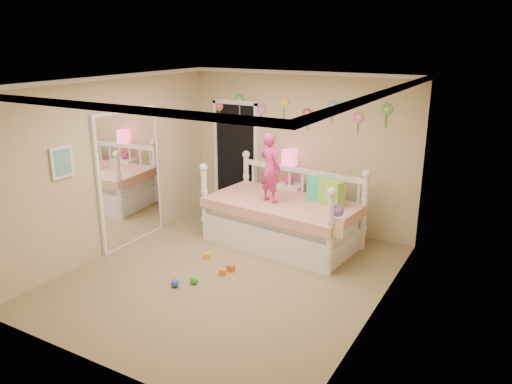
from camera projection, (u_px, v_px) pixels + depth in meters
The scene contains 18 objects.
floor at pixel (228, 276), 6.79m from camera, with size 4.00×4.50×0.01m, color #7F684C.
ceiling at pixel (224, 81), 6.01m from camera, with size 4.00×4.50×0.01m, color white.
back_wall at pixel (300, 151), 8.27m from camera, with size 4.00×0.01×2.60m, color tan.
left_wall at pixel (112, 165), 7.34m from camera, with size 0.01×4.50×2.60m, color tan.
right_wall at pixel (380, 210), 5.46m from camera, with size 0.01×4.50×2.60m, color tan.
crown_molding at pixel (224, 84), 6.02m from camera, with size 4.00×4.50×0.06m, color white, non-canonical shape.
daybed at pixel (282, 205), 7.67m from camera, with size 2.34×1.26×1.27m, color white, non-canonical shape.
pillow_turquoise at pixel (320, 189), 7.58m from camera, with size 0.38×0.13×0.38m, color #23B38B.
pillow_lime at pixel (331, 193), 7.40m from camera, with size 0.41×0.15×0.39m, color #89C43B.
child at pixel (270, 168), 7.46m from camera, with size 0.39×0.26×1.07m, color #D22F73.
nightstand at pixel (288, 206), 8.44m from camera, with size 0.45×0.35×0.76m, color white.
table_lamp at pixel (289, 162), 8.22m from camera, with size 0.26×0.26×0.58m.
closet_doorway at pixel (235, 158), 8.93m from camera, with size 0.90×0.04×2.07m, color black.
flower_decals at pixel (295, 112), 8.11m from camera, with size 3.40×0.02×0.50m, color #B2668C, non-canonical shape.
mirror_closet at pixel (130, 177), 7.65m from camera, with size 0.07×1.30×2.10m, color white.
wall_picture at pixel (62, 162), 6.51m from camera, with size 0.05×0.34×0.42m, color white.
hanging_bag at pixel (337, 222), 6.59m from camera, with size 0.20×0.16×0.36m, color beige, non-canonical shape.
toy_scatter at pixel (206, 265), 6.97m from camera, with size 0.80×1.30×0.11m, color #996666, non-canonical shape.
Camera 1 is at (3.36, -5.15, 3.12)m, focal length 34.95 mm.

